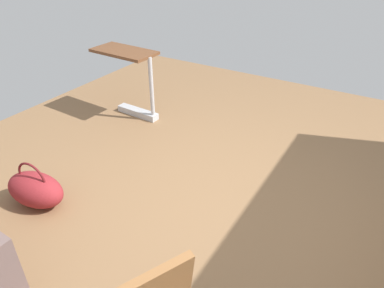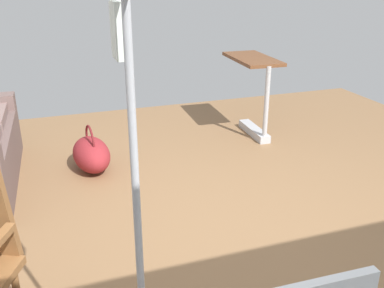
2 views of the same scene
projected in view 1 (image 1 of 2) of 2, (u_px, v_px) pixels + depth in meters
The scene contains 3 objects.
ground_plane at pixel (229, 211), 3.05m from camera, with size 6.46×6.46×0.00m, color olive.
overbed_table at pixel (131, 75), 4.37m from camera, with size 0.85×0.43×0.84m.
duffel_bag at pixel (35, 189), 3.06m from camera, with size 0.59×0.38×0.43m.
Camera 1 is at (-0.92, 2.13, 2.09)m, focal length 32.92 mm.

